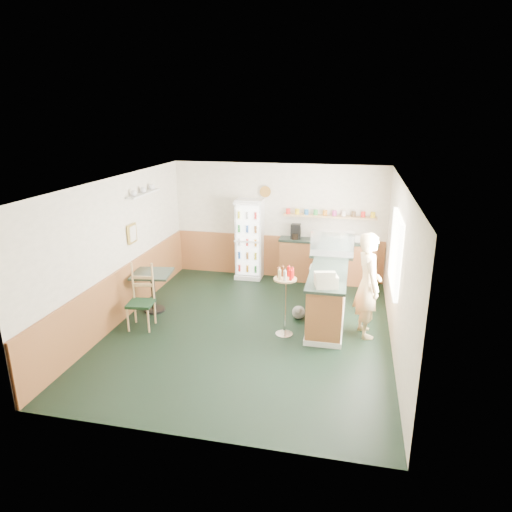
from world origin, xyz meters
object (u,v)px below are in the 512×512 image
(drinks_fridge, at_px, (249,239))
(cafe_table, at_px, (153,284))
(cash_register, at_px, (326,280))
(shopkeeper, at_px, (368,285))
(display_case, at_px, (332,245))
(cafe_chair, at_px, (142,294))
(condiment_stand, at_px, (285,292))

(drinks_fridge, height_order, cafe_table, drinks_fridge)
(cash_register, height_order, cafe_table, cash_register)
(cash_register, xyz_separation_m, shopkeeper, (0.70, 0.39, -0.17))
(display_case, height_order, cafe_chair, display_case)
(cafe_chair, bearing_deg, shopkeeper, 0.22)
(condiment_stand, bearing_deg, drinks_fridge, 114.64)
(condiment_stand, bearing_deg, display_case, 66.97)
(shopkeeper, height_order, condiment_stand, shopkeeper)
(display_case, xyz_separation_m, cafe_chair, (-3.30, -1.81, -0.63))
(condiment_stand, bearing_deg, cafe_table, 170.03)
(shopkeeper, bearing_deg, cafe_chair, 80.64)
(drinks_fridge, distance_m, display_case, 2.33)
(drinks_fridge, relative_size, cafe_table, 2.26)
(cash_register, bearing_deg, drinks_fridge, 111.36)
(drinks_fridge, xyz_separation_m, cafe_table, (-1.41, -2.34, -0.38))
(cash_register, xyz_separation_m, condiment_stand, (-0.70, 0.06, -0.29))
(drinks_fridge, bearing_deg, cafe_table, -121.17)
(condiment_stand, bearing_deg, cafe_chair, -176.19)
(cash_register, relative_size, cafe_chair, 0.32)
(cash_register, height_order, shopkeeper, shopkeeper)
(display_case, distance_m, condiment_stand, 1.83)
(drinks_fridge, xyz_separation_m, condiment_stand, (1.29, -2.81, -0.12))
(cash_register, bearing_deg, cafe_table, 157.73)
(cafe_table, bearing_deg, shopkeeper, -2.06)
(display_case, xyz_separation_m, shopkeeper, (0.70, -1.31, -0.32))
(drinks_fridge, relative_size, display_case, 2.18)
(condiment_stand, relative_size, cafe_table, 1.49)
(drinks_fridge, relative_size, condiment_stand, 1.51)
(cash_register, bearing_deg, display_case, 76.67)
(cafe_table, distance_m, cafe_chair, 0.66)
(shopkeeper, height_order, cafe_chair, shopkeeper)
(drinks_fridge, distance_m, shopkeeper, 3.66)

